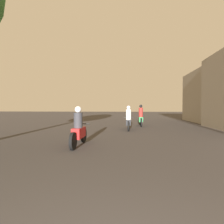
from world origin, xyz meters
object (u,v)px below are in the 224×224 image
Objects in this scene: building_right_far at (218,97)px; motorcycle_green at (141,118)px; motorcycle_red at (79,130)px; motorcycle_black at (128,120)px.

motorcycle_green is at bearing -149.39° from building_right_far.
building_right_far is at bearing 51.94° from motorcycle_red.
motorcycle_green is at bearing 72.92° from motorcycle_red.
motorcycle_red is 0.98× the size of motorcycle_black.
building_right_far reaches higher than motorcycle_black.
motorcycle_green is (2.77, 7.36, 0.06)m from motorcycle_red.
motorcycle_black is 0.37× the size of building_right_far.
motorcycle_black is 11.51m from building_right_far.
building_right_far is (8.85, 7.11, 1.87)m from motorcycle_black.
building_right_far reaches higher than motorcycle_red.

